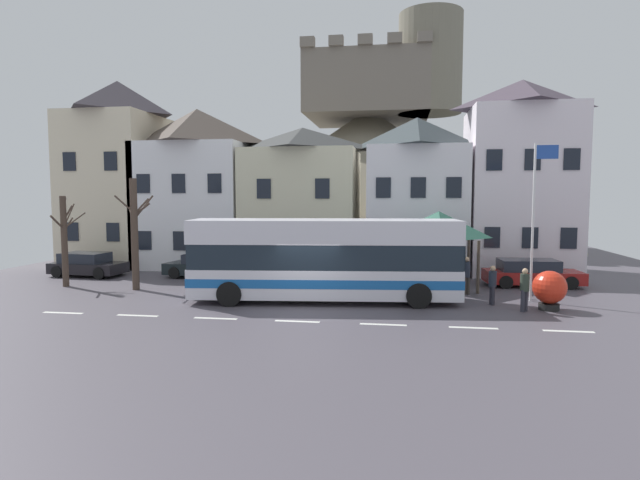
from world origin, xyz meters
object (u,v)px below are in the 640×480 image
(pedestrian_02, at_px, (421,278))
(public_bench, at_px, (416,271))
(parked_car_00, at_px, (531,273))
(parked_car_01, at_px, (208,266))
(flagpole, at_px, (535,210))
(townhouse_00, at_px, (120,173))
(bare_tree_00, at_px, (135,233))
(parked_car_02, at_px, (87,265))
(bare_tree_01, at_px, (64,239))
(townhouse_01, at_px, (198,188))
(townhouse_04, at_px, (520,177))
(harbour_buoy, at_px, (550,288))
(pedestrian_01, at_px, (492,283))
(townhouse_02, at_px, (303,198))
(bus_shelter, at_px, (439,225))
(transit_bus, at_px, (324,260))
(townhouse_03, at_px, (416,194))
(pedestrian_00, at_px, (466,274))
(pedestrian_03, at_px, (525,288))
(hilltop_castle, at_px, (369,173))

(pedestrian_02, xyz_separation_m, public_bench, (-0.07, 4.25, -0.34))
(parked_car_00, relative_size, parked_car_01, 0.98)
(pedestrian_02, relative_size, flagpole, 0.23)
(townhouse_00, bearing_deg, flagpole, -21.10)
(bare_tree_00, bearing_deg, public_bench, 19.66)
(parked_car_01, height_order, parked_car_02, parked_car_02)
(public_bench, bearing_deg, bare_tree_01, -165.42)
(pedestrian_02, bearing_deg, public_bench, 90.92)
(townhouse_00, distance_m, townhouse_01, 5.55)
(townhouse_04, distance_m, harbour_buoy, 11.19)
(townhouse_00, bearing_deg, pedestrian_01, -24.84)
(parked_car_00, distance_m, parked_car_02, 23.35)
(townhouse_02, height_order, bus_shelter, townhouse_02)
(townhouse_01, bearing_deg, townhouse_02, 0.18)
(townhouse_02, xyz_separation_m, bare_tree_00, (-6.38, -8.66, -1.57))
(bus_shelter, bearing_deg, townhouse_00, 163.08)
(transit_bus, height_order, pedestrian_02, transit_bus)
(townhouse_03, distance_m, parked_car_00, 8.37)
(townhouse_01, bearing_deg, pedestrian_00, -26.10)
(bare_tree_00, bearing_deg, townhouse_02, 53.62)
(parked_car_01, bearing_deg, public_bench, -167.76)
(townhouse_01, bearing_deg, townhouse_03, 0.83)
(transit_bus, xyz_separation_m, bare_tree_00, (-9.15, 1.39, 0.97))
(pedestrian_03, bearing_deg, parked_car_00, 74.22)
(hilltop_castle, bearing_deg, pedestrian_00, -76.73)
(bare_tree_00, bearing_deg, townhouse_03, 33.78)
(transit_bus, distance_m, pedestrian_03, 7.88)
(bus_shelter, distance_m, pedestrian_03, 6.22)
(hilltop_castle, distance_m, harbour_buoy, 29.09)
(bus_shelter, xyz_separation_m, pedestrian_02, (-0.91, -2.53, -2.20))
(hilltop_castle, relative_size, flagpole, 5.61)
(townhouse_01, distance_m, transit_bus, 14.14)
(bare_tree_00, bearing_deg, pedestrian_01, -3.77)
(townhouse_01, xyz_separation_m, pedestrian_00, (15.51, -7.60, -3.98))
(bare_tree_00, bearing_deg, pedestrian_00, 3.93)
(pedestrian_03, distance_m, bare_tree_00, 17.19)
(townhouse_01, relative_size, bare_tree_00, 1.88)
(townhouse_00, relative_size, flagpole, 1.80)
(pedestrian_02, bearing_deg, townhouse_03, 89.89)
(parked_car_00, relative_size, flagpole, 0.71)
(pedestrian_01, height_order, bare_tree_01, bare_tree_01)
(townhouse_01, xyz_separation_m, flagpole, (18.07, -8.72, -1.08))
(townhouse_03, bearing_deg, townhouse_04, -4.02)
(parked_car_02, distance_m, bare_tree_00, 6.22)
(hilltop_castle, height_order, bare_tree_01, hilltop_castle)
(parked_car_02, xyz_separation_m, harbour_buoy, (22.70, -5.20, 0.20))
(pedestrian_02, bearing_deg, parked_car_01, 162.72)
(townhouse_01, bearing_deg, pedestrian_03, -32.03)
(townhouse_04, relative_size, transit_bus, 0.97)
(harbour_buoy, distance_m, bare_tree_00, 18.16)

